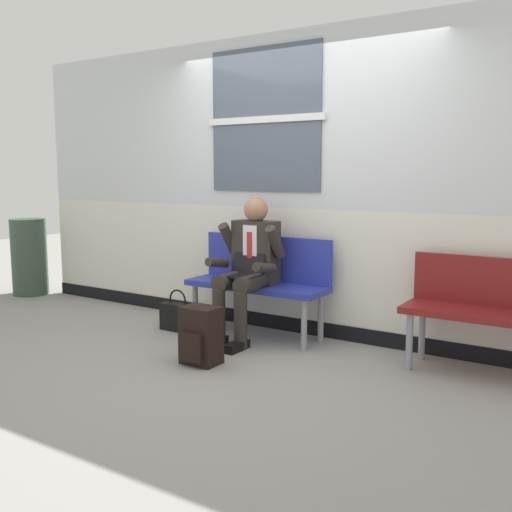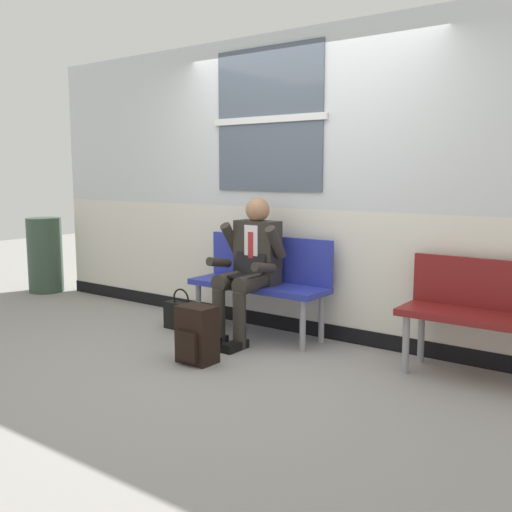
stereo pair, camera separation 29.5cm
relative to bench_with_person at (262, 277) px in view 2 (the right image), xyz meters
name	(u,v)px [view 2 (the right image)]	position (x,y,z in m)	size (l,w,h in m)	color
ground_plane	(258,350)	(0.26, -0.43, -0.52)	(18.00, 18.00, 0.00)	gray
station_wall	(305,186)	(0.26, 0.28, 0.80)	(6.44, 0.17, 2.65)	silver
bench_with_person	(262,277)	(0.00, 0.00, 0.00)	(1.29, 0.42, 0.88)	#28339E
bench_empty	(480,308)	(1.88, -0.01, -0.02)	(1.05, 0.42, 0.83)	maroon
person_seated	(249,265)	(0.00, -0.20, 0.13)	(0.57, 0.70, 1.22)	#2D2823
backpack	(197,335)	(0.07, -0.95, -0.30)	(0.28, 0.24, 0.44)	black
handbag	(181,315)	(-0.68, -0.33, -0.39)	(0.35, 0.11, 0.39)	black
trash_bin	(45,255)	(-3.23, -0.02, -0.07)	(0.41, 0.41, 0.90)	#334738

